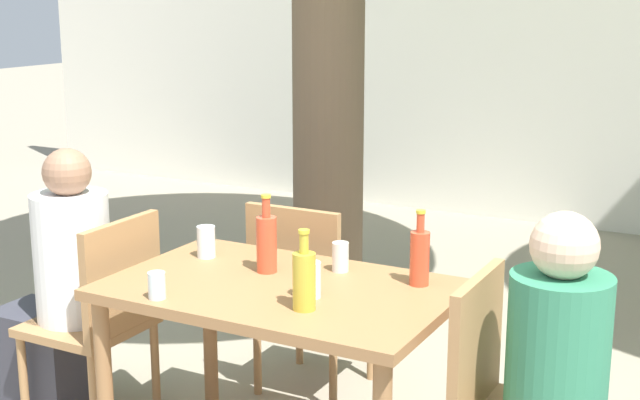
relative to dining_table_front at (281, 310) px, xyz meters
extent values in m
cube|color=white|center=(0.00, 4.17, 0.76)|extent=(10.00, 0.08, 2.80)
cylinder|color=brown|center=(-0.57, 1.46, 0.55)|extent=(0.37, 0.37, 2.39)
cube|color=#996B42|center=(0.00, 0.00, 0.08)|extent=(1.22, 0.78, 0.04)
cylinder|color=#996B42|center=(-0.55, -0.33, -0.29)|extent=(0.06, 0.06, 0.70)
cylinder|color=#996B42|center=(-0.55, 0.33, -0.29)|extent=(0.06, 0.06, 0.70)
cylinder|color=#996B42|center=(0.55, 0.33, -0.29)|extent=(0.06, 0.06, 0.70)
cube|color=#A87A4C|center=(-0.93, 0.00, -0.23)|extent=(0.44, 0.44, 0.04)
cube|color=#A87A4C|center=(-0.73, 0.00, 0.02)|extent=(0.04, 0.44, 0.45)
cylinder|color=#A87A4C|center=(-1.12, 0.19, -0.44)|extent=(0.04, 0.04, 0.40)
cylinder|color=#A87A4C|center=(-1.12, -0.19, -0.44)|extent=(0.04, 0.04, 0.40)
cylinder|color=#A87A4C|center=(-0.74, 0.19, -0.44)|extent=(0.04, 0.04, 0.40)
cube|color=#A87A4C|center=(0.73, 0.00, 0.02)|extent=(0.04, 0.44, 0.45)
cube|color=#A87A4C|center=(-0.24, 0.71, -0.23)|extent=(0.44, 0.44, 0.04)
cube|color=#A87A4C|center=(-0.24, 0.51, 0.02)|extent=(0.44, 0.04, 0.45)
cylinder|color=#A87A4C|center=(-0.05, 0.90, -0.44)|extent=(0.04, 0.04, 0.40)
cylinder|color=#A87A4C|center=(-0.43, 0.90, -0.44)|extent=(0.04, 0.04, 0.40)
cylinder|color=#A87A4C|center=(-0.05, 0.52, -0.44)|extent=(0.04, 0.04, 0.40)
cylinder|color=#A87A4C|center=(-0.43, 0.52, -0.44)|extent=(0.04, 0.04, 0.40)
cube|color=#383842|center=(-1.19, 0.00, -0.42)|extent=(0.40, 0.28, 0.43)
cylinder|color=white|center=(-0.99, 0.00, 0.06)|extent=(0.31, 0.31, 0.53)
sphere|color=#936B51|center=(-0.99, 0.00, 0.41)|extent=(0.20, 0.20, 0.20)
cylinder|color=#337F5B|center=(0.99, 0.00, 0.04)|extent=(0.32, 0.32, 0.49)
sphere|color=beige|center=(0.99, 0.00, 0.38)|extent=(0.21, 0.21, 0.21)
cylinder|color=gold|center=(0.20, -0.18, 0.19)|extent=(0.08, 0.08, 0.19)
cylinder|color=gold|center=(0.20, -0.18, 0.32)|extent=(0.03, 0.03, 0.07)
cylinder|color=gold|center=(0.20, -0.18, 0.36)|extent=(0.04, 0.04, 0.01)
cylinder|color=#DB4C2D|center=(-0.12, 0.11, 0.20)|extent=(0.08, 0.08, 0.21)
cylinder|color=#DB4C2D|center=(-0.12, 0.11, 0.34)|extent=(0.03, 0.03, 0.07)
cylinder|color=gold|center=(-0.12, 0.11, 0.39)|extent=(0.04, 0.04, 0.01)
cylinder|color=#DB4C2D|center=(0.44, 0.24, 0.19)|extent=(0.07, 0.07, 0.20)
cylinder|color=#DB4C2D|center=(0.44, 0.24, 0.33)|extent=(0.03, 0.03, 0.07)
cylinder|color=gold|center=(0.44, 0.24, 0.37)|extent=(0.03, 0.03, 0.01)
cylinder|color=silver|center=(0.12, 0.24, 0.15)|extent=(0.06, 0.06, 0.11)
cylinder|color=silver|center=(-0.30, -0.32, 0.14)|extent=(0.06, 0.06, 0.09)
cylinder|color=white|center=(0.15, -0.07, 0.16)|extent=(0.08, 0.08, 0.12)
cylinder|color=white|center=(-0.43, 0.16, 0.16)|extent=(0.07, 0.07, 0.13)
camera|label=1|loc=(1.56, -2.60, 1.12)|focal=50.00mm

